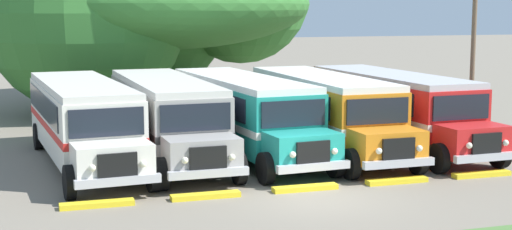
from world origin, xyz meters
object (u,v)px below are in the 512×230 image
(broad_shade_tree, at_px, (147,6))
(parked_bus_slot_2, at_px, (244,111))
(parked_bus_slot_0, at_px, (83,118))
(parked_bus_slot_1, at_px, (166,114))
(parked_bus_slot_4, at_px, (394,106))
(utility_pole, at_px, (473,55))
(parked_bus_slot_3, at_px, (324,109))

(broad_shade_tree, bearing_deg, parked_bus_slot_2, -85.81)
(parked_bus_slot_2, bearing_deg, parked_bus_slot_0, -93.72)
(broad_shade_tree, bearing_deg, parked_bus_slot_1, -97.11)
(parked_bus_slot_4, bearing_deg, utility_pole, 102.46)
(parked_bus_slot_4, xyz_separation_m, utility_pole, (4.25, 1.15, 1.84))
(parked_bus_slot_0, distance_m, parked_bus_slot_4, 11.85)
(parked_bus_slot_2, xyz_separation_m, parked_bus_slot_4, (6.02, -0.32, 0.00))
(parked_bus_slot_1, relative_size, utility_pole, 1.71)
(parked_bus_slot_2, distance_m, utility_pole, 10.47)
(utility_pole, bearing_deg, broad_shade_tree, 129.44)
(parked_bus_slot_3, distance_m, broad_shade_tree, 15.97)
(broad_shade_tree, bearing_deg, parked_bus_slot_3, -74.47)
(parked_bus_slot_4, relative_size, utility_pole, 1.71)
(parked_bus_slot_3, bearing_deg, utility_pole, 98.08)
(parked_bus_slot_3, xyz_separation_m, parked_bus_slot_4, (2.95, -0.03, 0.00))
(parked_bus_slot_0, height_order, parked_bus_slot_1, same)
(parked_bus_slot_2, xyz_separation_m, parked_bus_slot_3, (3.07, -0.29, 0.00))
(utility_pole, bearing_deg, parked_bus_slot_0, -176.73)
(parked_bus_slot_0, bearing_deg, broad_shade_tree, 157.58)
(parked_bus_slot_2, xyz_separation_m, broad_shade_tree, (-1.07, 14.63, 3.90))
(parked_bus_slot_1, distance_m, parked_bus_slot_3, 5.97)
(parked_bus_slot_4, xyz_separation_m, broad_shade_tree, (-7.09, 14.94, 3.90))
(parked_bus_slot_0, bearing_deg, utility_pole, 88.77)
(parked_bus_slot_1, bearing_deg, parked_bus_slot_0, -87.01)
(parked_bus_slot_2, height_order, parked_bus_slot_3, same)
(parked_bus_slot_0, xyz_separation_m, utility_pole, (16.10, 0.92, 1.84))
(parked_bus_slot_0, relative_size, broad_shade_tree, 0.60)
(parked_bus_slot_0, xyz_separation_m, parked_bus_slot_1, (2.95, 0.22, 0.00))
(parked_bus_slot_2, height_order, utility_pole, utility_pole)
(parked_bus_slot_3, distance_m, parked_bus_slot_4, 2.95)
(parked_bus_slot_3, height_order, parked_bus_slot_4, same)
(parked_bus_slot_0, bearing_deg, parked_bus_slot_2, 86.33)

